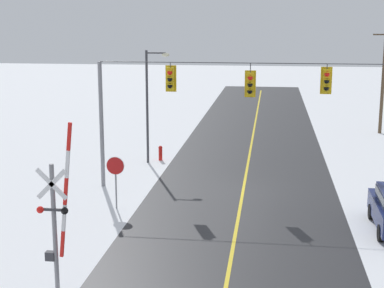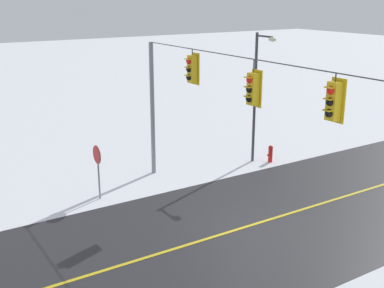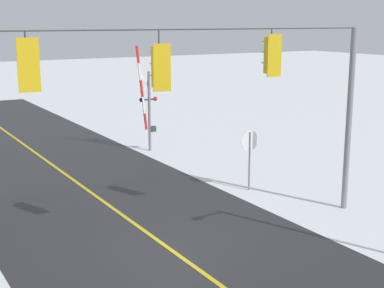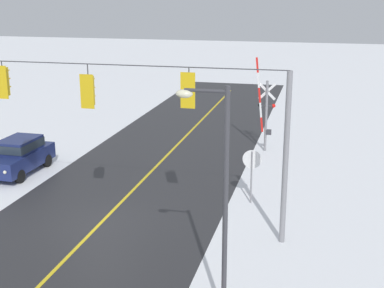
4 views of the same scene
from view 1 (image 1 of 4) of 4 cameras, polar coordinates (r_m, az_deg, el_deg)
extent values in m
plane|color=white|center=(28.73, 4.98, -4.59)|extent=(160.00, 160.00, 0.00)
cube|color=#28282B|center=(34.52, 5.48, -1.76)|extent=(9.00, 80.00, 0.01)
cube|color=gold|center=(34.51, 5.48, -1.75)|extent=(0.14, 72.00, 0.01)
cylinder|color=gray|center=(29.16, -8.78, 1.83)|extent=(0.20, 0.20, 6.20)
cylinder|color=#38383D|center=(27.61, 5.21, 7.84)|extent=(14.00, 0.04, 0.04)
cylinder|color=#38383D|center=(28.00, -2.12, 7.69)|extent=(0.04, 0.04, 0.24)
cube|color=gold|center=(28.06, -2.11, 6.34)|extent=(0.34, 0.28, 1.08)
cube|color=gold|center=(28.22, -2.06, 6.38)|extent=(0.52, 0.03, 1.26)
sphere|color=red|center=(27.89, -2.17, 6.97)|extent=(0.24, 0.24, 0.24)
cube|color=gold|center=(27.81, -2.20, 7.13)|extent=(0.26, 0.16, 0.03)
sphere|color=black|center=(27.91, -2.16, 6.31)|extent=(0.24, 0.24, 0.24)
cube|color=gold|center=(27.84, -2.19, 6.47)|extent=(0.26, 0.16, 0.03)
sphere|color=black|center=(27.95, -2.16, 5.66)|extent=(0.24, 0.24, 0.24)
cube|color=gold|center=(27.87, -2.19, 5.82)|extent=(0.26, 0.16, 0.03)
cylinder|color=#38383D|center=(27.62, 5.70, 7.37)|extent=(0.04, 0.04, 0.44)
cube|color=gold|center=(27.69, 5.67, 5.80)|extent=(0.34, 0.28, 1.08)
cube|color=gold|center=(27.85, 5.68, 5.84)|extent=(0.52, 0.03, 1.26)
sphere|color=red|center=(27.51, 5.67, 6.43)|extent=(0.24, 0.24, 0.24)
cube|color=gold|center=(27.43, 5.67, 6.59)|extent=(0.26, 0.16, 0.03)
sphere|color=black|center=(27.54, 5.65, 5.77)|extent=(0.24, 0.24, 0.24)
cube|color=gold|center=(27.46, 5.65, 5.93)|extent=(0.26, 0.16, 0.03)
sphere|color=black|center=(27.58, 5.64, 5.11)|extent=(0.24, 0.24, 0.24)
cube|color=gold|center=(27.50, 5.64, 5.26)|extent=(0.26, 0.16, 0.03)
cylinder|color=#38383D|center=(27.70, 13.00, 7.35)|extent=(0.04, 0.04, 0.24)
cube|color=gold|center=(27.76, 12.93, 6.00)|extent=(0.34, 0.28, 1.08)
cube|color=gold|center=(27.92, 12.90, 6.03)|extent=(0.52, 0.03, 1.26)
sphere|color=red|center=(27.58, 12.99, 6.63)|extent=(0.24, 0.24, 0.24)
cube|color=gold|center=(27.51, 13.01, 6.79)|extent=(0.26, 0.16, 0.03)
sphere|color=black|center=(27.61, 12.96, 5.97)|extent=(0.24, 0.24, 0.24)
cube|color=gold|center=(27.54, 12.98, 6.13)|extent=(0.26, 0.16, 0.03)
sphere|color=black|center=(27.65, 12.93, 5.31)|extent=(0.24, 0.24, 0.24)
cube|color=gold|center=(27.57, 12.95, 5.46)|extent=(0.26, 0.16, 0.03)
cylinder|color=gray|center=(25.96, -7.40, -3.81)|extent=(0.07, 0.07, 2.30)
cylinder|color=#B71414|center=(25.72, -7.47, -2.12)|extent=(0.76, 0.03, 0.76)
cylinder|color=white|center=(25.73, -7.46, -2.11)|extent=(0.80, 0.01, 0.80)
cylinder|color=gray|center=(18.36, -13.21, -7.97)|extent=(0.14, 0.14, 4.00)
cube|color=white|center=(17.90, -13.48, -3.81)|extent=(0.98, 0.04, 0.98)
cube|color=white|center=(17.90, -13.48, -3.81)|extent=(0.98, 0.04, 0.98)
cube|color=#38383D|center=(18.14, -13.34, -6.23)|extent=(0.80, 0.06, 0.08)
sphere|color=red|center=(18.22, -14.53, -6.21)|extent=(0.22, 0.22, 0.22)
sphere|color=black|center=(17.95, -12.27, -6.37)|extent=(0.22, 0.22, 0.22)
cube|color=red|center=(18.45, -12.47, -9.44)|extent=(0.19, 0.08, 0.84)
cube|color=white|center=(18.14, -12.32, -7.02)|extent=(0.19, 0.08, 0.84)
cube|color=red|center=(17.86, -12.17, -4.51)|extent=(0.19, 0.08, 0.84)
cube|color=white|center=(17.62, -12.01, -1.94)|extent=(0.19, 0.08, 0.84)
cube|color=red|center=(17.41, -11.84, 0.71)|extent=(0.19, 0.08, 0.84)
cube|color=#38383D|center=(18.75, -13.60, -10.52)|extent=(0.28, 0.20, 0.28)
sphere|color=#EFEACC|center=(26.42, 17.35, -4.84)|extent=(0.16, 0.16, 0.16)
cylinder|color=black|center=(25.76, 17.04, -6.30)|extent=(0.23, 0.64, 0.64)
cylinder|color=black|center=(23.39, 17.88, -8.23)|extent=(0.23, 0.64, 0.64)
cylinder|color=#38383D|center=(33.75, -4.37, 3.56)|extent=(0.14, 0.14, 6.50)
cylinder|color=#38383D|center=(33.33, -3.52, 8.83)|extent=(1.10, 0.09, 0.09)
ellipsoid|color=beige|center=(33.23, -2.58, 8.66)|extent=(0.44, 0.28, 0.22)
cylinder|color=red|center=(34.80, -3.08, -1.02)|extent=(0.22, 0.22, 0.70)
sphere|color=red|center=(34.71, -3.09, -0.36)|extent=(0.24, 0.24, 0.24)
cylinder|color=red|center=(34.66, -3.13, -1.02)|extent=(0.09, 0.10, 0.09)
cylinder|color=brown|center=(44.79, 18.07, 5.88)|extent=(0.24, 0.24, 7.74)
camera|label=2|loc=(20.66, 42.75, 9.06)|focal=46.15mm
camera|label=3|loc=(41.22, 16.19, 9.08)|focal=52.13mm
camera|label=4|loc=(46.53, -3.84, 12.65)|focal=50.48mm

